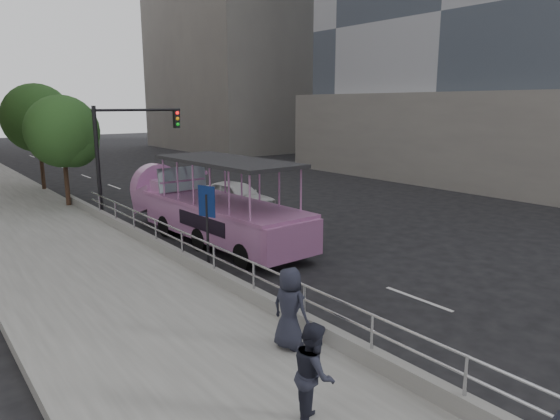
% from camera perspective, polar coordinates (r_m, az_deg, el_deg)
% --- Properties ---
extents(ground, '(160.00, 160.00, 0.00)m').
position_cam_1_polar(ground, '(15.00, 7.01, -8.65)').
color(ground, black).
extents(sidewalk, '(5.50, 80.00, 0.30)m').
position_cam_1_polar(sidewalk, '(21.01, -24.92, -3.23)').
color(sidewalk, '#A2A29C').
rests_on(sidewalk, ground).
extents(kerb_wall, '(0.24, 30.00, 0.36)m').
position_cam_1_polar(kerb_wall, '(14.55, -7.49, -7.31)').
color(kerb_wall, gray).
rests_on(kerb_wall, sidewalk).
extents(guardrail, '(0.07, 22.00, 0.71)m').
position_cam_1_polar(guardrail, '(14.35, -7.56, -4.81)').
color(guardrail, '#B2B3B7').
rests_on(guardrail, kerb_wall).
extents(duck_boat, '(2.86, 10.04, 3.30)m').
position_cam_1_polar(duck_boat, '(19.75, -8.19, 0.09)').
color(duck_boat, black).
rests_on(duck_boat, ground).
extents(car, '(2.61, 4.75, 1.53)m').
position_cam_1_polar(car, '(24.98, -5.06, 1.59)').
color(car, silver).
rests_on(car, ground).
extents(pedestrian_mid, '(0.99, 1.04, 1.69)m').
position_cam_1_polar(pedestrian_mid, '(8.23, 3.89, -18.13)').
color(pedestrian_mid, '#232533').
rests_on(pedestrian_mid, sidewalk).
extents(pedestrian_far, '(0.74, 0.96, 1.73)m').
position_cam_1_polar(pedestrian_far, '(10.44, 1.13, -11.15)').
color(pedestrian_far, '#232533').
rests_on(pedestrian_far, sidewalk).
extents(parking_sign, '(0.22, 0.63, 2.89)m').
position_cam_1_polar(parking_sign, '(15.20, -8.31, -1.30)').
color(parking_sign, black).
rests_on(parking_sign, ground).
extents(traffic_signal, '(4.20, 0.32, 5.20)m').
position_cam_1_polar(traffic_signal, '(23.96, -17.51, 7.24)').
color(traffic_signal, black).
rests_on(traffic_signal, ground).
extents(street_tree_near, '(3.52, 3.52, 5.72)m').
position_cam_1_polar(street_tree_near, '(26.74, -23.37, 7.95)').
color(street_tree_near, '#372419').
rests_on(street_tree_near, ground).
extents(street_tree_far, '(3.97, 3.97, 6.45)m').
position_cam_1_polar(street_tree_far, '(32.60, -25.78, 9.16)').
color(street_tree_far, '#372419').
rests_on(street_tree_far, ground).
extents(tower_podium, '(26.00, 26.00, 6.00)m').
position_cam_1_polar(tower_podium, '(44.68, 26.18, 7.91)').
color(tower_podium, gray).
rests_on(tower_podium, ground).
extents(midrise_stone_a, '(20.00, 20.00, 32.00)m').
position_cam_1_polar(midrise_stone_a, '(64.05, -3.01, 21.67)').
color(midrise_stone_a, gray).
rests_on(midrise_stone_a, ground).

